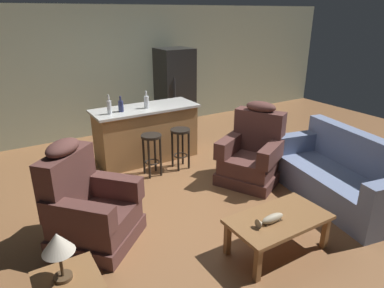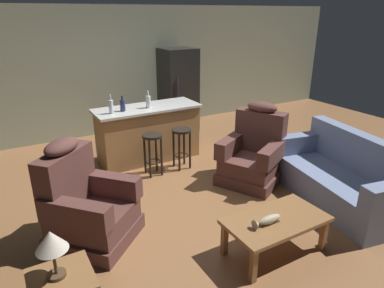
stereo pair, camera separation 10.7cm
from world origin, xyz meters
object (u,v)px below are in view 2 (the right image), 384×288
at_px(refrigerator, 178,90).
at_px(table_lamp, 51,243).
at_px(bar_stool_right, 182,141).
at_px(bottle_wine_dark, 123,105).
at_px(recliner_near_lamp, 87,206).
at_px(end_table, 62,287).
at_px(couch, 342,178).
at_px(fish_figurine, 267,221).
at_px(recliner_near_island, 253,155).
at_px(coffee_table, 276,223).
at_px(bar_stool_left, 153,147).
at_px(kitchen_island, 148,133).
at_px(bottle_short_amber, 111,106).
at_px(bottle_tall_green, 148,101).

bearing_deg(refrigerator, table_lamp, -128.14).
relative_size(bar_stool_right, bottle_wine_dark, 2.67).
height_order(recliner_near_lamp, end_table, recliner_near_lamp).
bearing_deg(bar_stool_right, refrigerator, 63.54).
distance_m(end_table, bar_stool_right, 3.30).
bearing_deg(refrigerator, recliner_near_lamp, -132.59).
xyz_separation_m(couch, end_table, (-3.69, -0.29, 0.12)).
height_order(fish_figurine, refrigerator, refrigerator).
xyz_separation_m(fish_figurine, end_table, (-1.99, 0.10, -0.00)).
bearing_deg(refrigerator, recliner_near_island, -93.64).
distance_m(couch, refrigerator, 3.95).
height_order(coffee_table, bar_stool_left, bar_stool_left).
height_order(coffee_table, bottle_wine_dark, bottle_wine_dark).
relative_size(coffee_table, kitchen_island, 0.61).
bearing_deg(table_lamp, recliner_near_island, 23.94).
height_order(end_table, bar_stool_right, bar_stool_right).
bearing_deg(bottle_wine_dark, bar_stool_left, -66.99).
bearing_deg(bottle_wine_dark, coffee_table, -78.85).
height_order(fish_figurine, kitchen_island, kitchen_island).
bearing_deg(kitchen_island, bar_stool_left, -107.24).
bearing_deg(fish_figurine, couch, 12.99).
distance_m(coffee_table, refrigerator, 4.42).
xyz_separation_m(recliner_near_island, table_lamp, (-3.08, -1.37, 0.45)).
distance_m(couch, bar_stool_left, 2.79).
bearing_deg(bottle_wine_dark, bar_stool_right, -37.21).
bearing_deg(bottle_wine_dark, fish_figurine, -81.79).
distance_m(recliner_near_lamp, end_table, 1.26).
bearing_deg(bar_stool_right, end_table, -134.78).
relative_size(recliner_near_island, bottle_short_amber, 3.89).
distance_m(bar_stool_right, refrigerator, 2.08).
xyz_separation_m(bar_stool_left, bottle_tall_green, (0.20, 0.57, 0.59)).
relative_size(coffee_table, refrigerator, 0.62).
height_order(coffee_table, bottle_short_amber, bottle_short_amber).
xyz_separation_m(recliner_near_lamp, bottle_tall_green, (1.53, 1.74, 0.64)).
height_order(bottle_short_amber, bottle_wine_dark, bottle_short_amber).
bearing_deg(refrigerator, fish_figurine, -106.17).
bearing_deg(bottle_tall_green, recliner_near_island, -55.08).
height_order(fish_figurine, recliner_near_island, recliner_near_island).
relative_size(recliner_near_lamp, bottle_wine_dark, 4.71).
xyz_separation_m(table_lamp, kitchen_island, (2.02, 2.94, -0.39)).
distance_m(fish_figurine, bottle_wine_dark, 3.11).
bearing_deg(end_table, bar_stool_left, 52.37).
bearing_deg(bottle_tall_green, couch, -57.15).
bearing_deg(table_lamp, bottle_short_amber, 64.30).
bearing_deg(couch, refrigerator, -72.57).
distance_m(recliner_near_island, bar_stool_right, 1.20).
height_order(refrigerator, bottle_wine_dark, refrigerator).
distance_m(recliner_near_island, bottle_short_amber, 2.35).
distance_m(bar_stool_left, bottle_wine_dark, 0.85).
bearing_deg(bottle_tall_green, bar_stool_right, -60.23).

